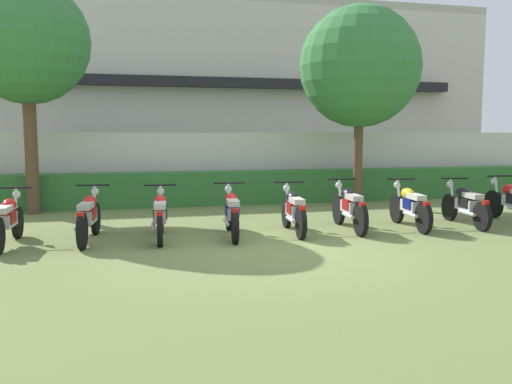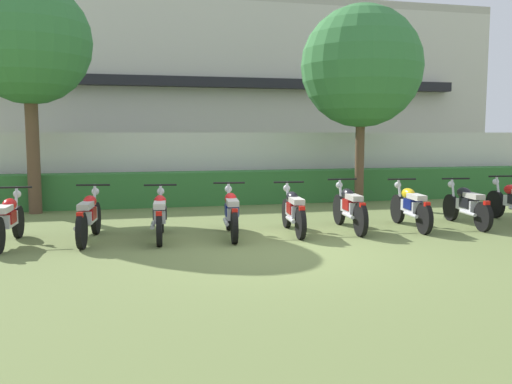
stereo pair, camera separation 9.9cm
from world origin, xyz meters
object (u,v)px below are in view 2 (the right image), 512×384
object	(u,v)px
motorcycle_in_row_2	(89,216)
motorcycle_in_row_3	(160,215)
motorcycle_in_row_6	(349,207)
tree_near_inspector	(28,43)
motorcycle_in_row_8	(466,204)
tree_far_side	(361,67)
motorcycle_in_row_5	(293,210)
motorcycle_in_row_7	(410,206)
motorcycle_in_row_4	(231,212)
parked_car	(96,164)
motorcycle_in_row_1	(8,219)

from	to	relation	value
motorcycle_in_row_2	motorcycle_in_row_3	bearing A→B (deg)	-88.03
motorcycle_in_row_2	motorcycle_in_row_6	size ratio (longest dim) A/B	0.98
tree_near_inspector	motorcycle_in_row_2	size ratio (longest dim) A/B	2.79
motorcycle_in_row_2	motorcycle_in_row_3	distance (m)	1.23
motorcycle_in_row_6	motorcycle_in_row_8	distance (m)	2.51
tree_far_side	motorcycle_in_row_5	xyz separation A→B (m)	(-2.86, -3.40, -3.12)
motorcycle_in_row_3	motorcycle_in_row_7	world-z (taller)	motorcycle_in_row_7
tree_far_side	motorcycle_in_row_4	xyz separation A→B (m)	(-4.06, -3.44, -3.11)
motorcycle_in_row_2	motorcycle_in_row_4	xyz separation A→B (m)	(2.50, -0.15, -0.00)
motorcycle_in_row_2	motorcycle_in_row_4	world-z (taller)	same
motorcycle_in_row_6	motorcycle_in_row_8	world-z (taller)	motorcycle_in_row_6
motorcycle_in_row_2	motorcycle_in_row_7	world-z (taller)	motorcycle_in_row_2
parked_car	motorcycle_in_row_5	size ratio (longest dim) A/B	2.51
motorcycle_in_row_2	motorcycle_in_row_1	bearing A→B (deg)	99.31
tree_near_inspector	motorcycle_in_row_3	distance (m)	5.83
motorcycle_in_row_8	motorcycle_in_row_2	bearing A→B (deg)	95.45
motorcycle_in_row_2	motorcycle_in_row_8	distance (m)	7.37
motorcycle_in_row_5	motorcycle_in_row_6	xyz separation A→B (m)	(1.16, 0.06, 0.01)
motorcycle_in_row_2	tree_near_inspector	bearing A→B (deg)	27.92
motorcycle_in_row_1	motorcycle_in_row_7	world-z (taller)	motorcycle_in_row_7
tree_far_side	motorcycle_in_row_1	world-z (taller)	tree_far_side
motorcycle_in_row_1	motorcycle_in_row_3	distance (m)	2.52
motorcycle_in_row_2	motorcycle_in_row_7	size ratio (longest dim) A/B	1.02
motorcycle_in_row_3	motorcycle_in_row_8	world-z (taller)	same
parked_car	motorcycle_in_row_1	size ratio (longest dim) A/B	2.35
motorcycle_in_row_7	motorcycle_in_row_3	bearing A→B (deg)	95.55
tree_near_inspector	tree_far_side	xyz separation A→B (m)	(8.00, -0.45, -0.37)
motorcycle_in_row_4	motorcycle_in_row_8	xyz separation A→B (m)	(4.86, -0.01, -0.01)
motorcycle_in_row_6	motorcycle_in_row_7	bearing A→B (deg)	-89.15
parked_car	motorcycle_in_row_8	bearing A→B (deg)	-46.95
motorcycle_in_row_5	motorcycle_in_row_1	bearing A→B (deg)	94.54
parked_car	motorcycle_in_row_3	size ratio (longest dim) A/B	2.44
motorcycle_in_row_3	motorcycle_in_row_1	bearing A→B (deg)	93.90
tree_near_inspector	motorcycle_in_row_3	world-z (taller)	tree_near_inspector
motorcycle_in_row_2	motorcycle_in_row_5	size ratio (longest dim) A/B	1.07
motorcycle_in_row_2	motorcycle_in_row_5	distance (m)	3.70
motorcycle_in_row_6	motorcycle_in_row_5	bearing A→B (deg)	98.25
motorcycle_in_row_3	motorcycle_in_row_8	bearing A→B (deg)	-85.55
tree_near_inspector	motorcycle_in_row_7	distance (m)	9.18
tree_far_side	motorcycle_in_row_4	size ratio (longest dim) A/B	2.64
tree_near_inspector	motorcycle_in_row_7	bearing A→B (deg)	-27.22
motorcycle_in_row_1	motorcycle_in_row_4	size ratio (longest dim) A/B	0.99
tree_far_side	motorcycle_in_row_6	bearing A→B (deg)	-117.01
parked_car	motorcycle_in_row_6	distance (m)	9.39
motorcycle_in_row_3	motorcycle_in_row_7	xyz separation A→B (m)	(4.90, -0.05, 0.01)
parked_car	tree_far_side	bearing A→B (deg)	-34.22
parked_car	motorcycle_in_row_1	xyz separation A→B (m)	(-1.05, -7.87, -0.49)
motorcycle_in_row_1	motorcycle_in_row_7	distance (m)	7.42
parked_car	tree_far_side	distance (m)	8.58
tree_far_side	motorcycle_in_row_4	distance (m)	6.17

